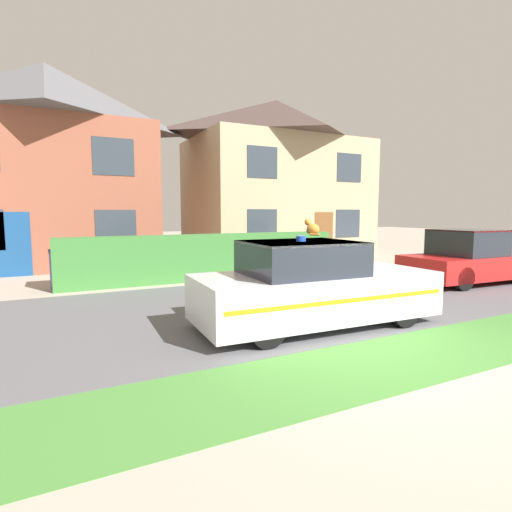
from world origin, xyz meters
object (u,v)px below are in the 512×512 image
object	(u,v)px
neighbour_car_near	(468,259)
house_left	(49,164)
wheelie_bin	(63,270)
cat	(312,228)
police_car	(313,287)
house_right	(276,177)

from	to	relation	value
neighbour_car_near	house_left	distance (m)	15.26
neighbour_car_near	wheelie_bin	distance (m)	11.49
house_left	neighbour_car_near	bearing A→B (deg)	-42.73
cat	neighbour_car_near	size ratio (longest dim) A/B	0.09
police_car	neighbour_car_near	world-z (taller)	police_car
house_left	wheelie_bin	xyz separation A→B (m)	(0.23, -5.97, -3.40)
cat	wheelie_bin	distance (m)	7.13
police_car	house_left	distance (m)	12.95
wheelie_bin	police_car	bearing A→B (deg)	-62.11
house_right	wheelie_bin	size ratio (longest dim) A/B	7.94
house_right	police_car	bearing A→B (deg)	-116.56
police_car	cat	xyz separation A→B (m)	(0.03, 0.10, 1.06)
cat	house_left	xyz separation A→B (m)	(-4.29, 11.70, 2.16)
police_car	cat	size ratio (longest dim) A/B	12.23
neighbour_car_near	house_right	world-z (taller)	house_right
wheelie_bin	cat	bearing A→B (deg)	-61.47
cat	police_car	bearing A→B (deg)	135.29
police_car	house_left	bearing A→B (deg)	112.25
cat	wheelie_bin	bearing A→B (deg)	7.30
house_right	house_left	bearing A→B (deg)	179.94
police_car	house_right	bearing A→B (deg)	65.82
house_left	wheelie_bin	distance (m)	6.88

